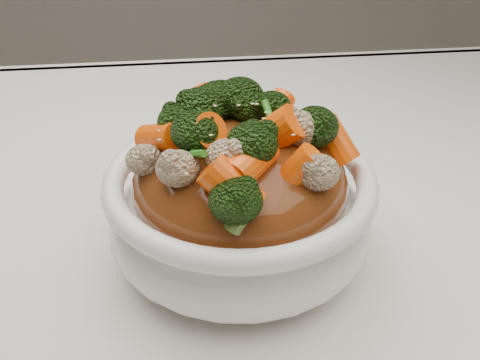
{
  "coord_description": "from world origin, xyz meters",
  "views": [
    {
      "loc": [
        -0.04,
        -0.39,
        1.05
      ],
      "look_at": [
        -0.0,
        -0.04,
        0.82
      ],
      "focal_mm": 42.0,
      "sensor_mm": 36.0,
      "label": 1
    }
  ],
  "objects": [
    {
      "name": "cauliflower",
      "position": [
        -0.0,
        -0.04,
        0.87
      ],
      "size": [
        0.17,
        0.17,
        0.03
      ],
      "primitive_type": null,
      "rotation": [
        0.0,
        0.0,
        0.02
      ],
      "color": "tan",
      "rests_on": "sauce_base"
    },
    {
      "name": "tablecloth",
      "position": [
        0.0,
        0.0,
        0.73
      ],
      "size": [
        1.2,
        0.8,
        0.04
      ],
      "primitive_type": "cube",
      "color": "white",
      "rests_on": "dining_table"
    },
    {
      "name": "broccoli",
      "position": [
        -0.0,
        -0.04,
        0.88
      ],
      "size": [
        0.17,
        0.17,
        0.04
      ],
      "primitive_type": null,
      "rotation": [
        0.0,
        0.0,
        0.02
      ],
      "color": "black",
      "rests_on": "sauce_base"
    },
    {
      "name": "bowl",
      "position": [
        -0.0,
        -0.04,
        0.79
      ],
      "size": [
        0.21,
        0.21,
        0.08
      ],
      "primitive_type": null,
      "rotation": [
        0.0,
        0.0,
        0.02
      ],
      "color": "white",
      "rests_on": "tablecloth"
    },
    {
      "name": "sesame_seeds",
      "position": [
        -0.0,
        -0.04,
        0.88
      ],
      "size": [
        0.15,
        0.15,
        0.01
      ],
      "primitive_type": null,
      "rotation": [
        0.0,
        0.0,
        0.02
      ],
      "color": "beige",
      "rests_on": "sauce_base"
    },
    {
      "name": "sauce_base",
      "position": [
        -0.0,
        -0.04,
        0.82
      ],
      "size": [
        0.17,
        0.17,
        0.09
      ],
      "primitive_type": "ellipsoid",
      "rotation": [
        0.0,
        0.0,
        0.02
      ],
      "color": "#652E11",
      "rests_on": "bowl"
    },
    {
      "name": "carrots",
      "position": [
        -0.0,
        -0.04,
        0.88
      ],
      "size": [
        0.17,
        0.17,
        0.05
      ],
      "primitive_type": null,
      "rotation": [
        0.0,
        0.0,
        0.02
      ],
      "color": "#FD5708",
      "rests_on": "sauce_base"
    },
    {
      "name": "scallions",
      "position": [
        -0.0,
        -0.04,
        0.88
      ],
      "size": [
        0.12,
        0.12,
        0.02
      ],
      "primitive_type": null,
      "rotation": [
        0.0,
        0.0,
        0.02
      ],
      "color": "#26751B",
      "rests_on": "sauce_base"
    }
  ]
}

